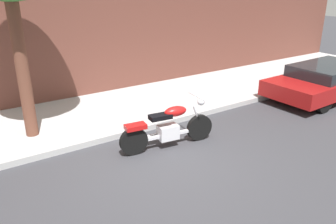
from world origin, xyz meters
The scene contains 4 objects.
ground_plane centered at (0.00, 0.00, 0.00)m, with size 60.00×60.00×0.00m, color #38383D.
sidewalk centered at (0.00, 2.95, 0.07)m, with size 24.03×3.12×0.14m, color #B1B1B1.
motorcycle centered at (0.43, 0.45, 0.46)m, with size 2.20×0.72×1.11m.
parked_car_red centered at (6.58, 0.59, 0.55)m, with size 4.62×1.90×1.03m.
Camera 1 is at (-3.31, -5.19, 3.47)m, focal length 36.41 mm.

